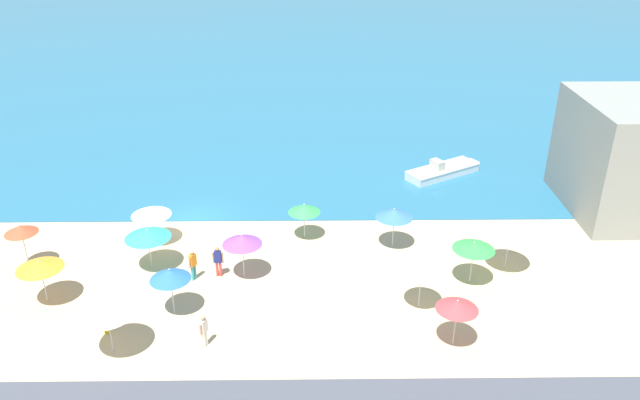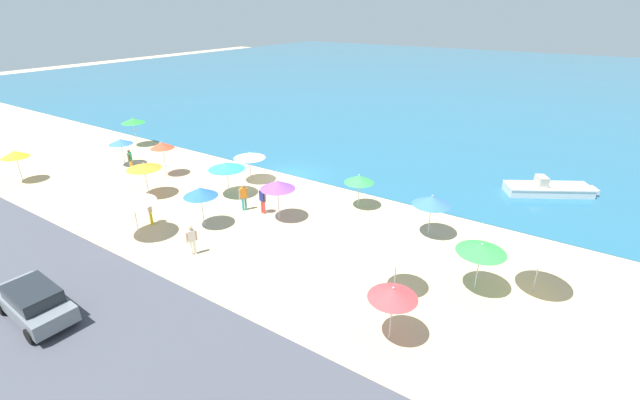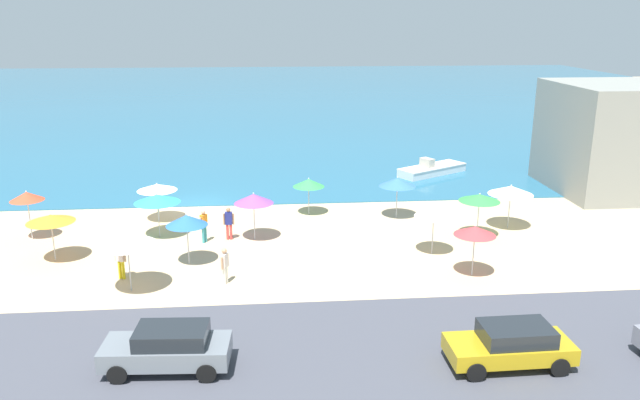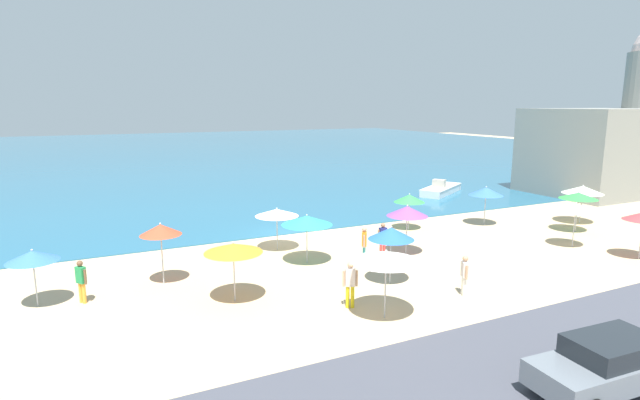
{
  "view_description": "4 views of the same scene",
  "coord_description": "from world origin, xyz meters",
  "views": [
    {
      "loc": [
        7.25,
        -33.8,
        18.04
      ],
      "look_at": [
        7.65,
        -1.26,
        2.05
      ],
      "focal_mm": 35.0,
      "sensor_mm": 36.0,
      "label": 1
    },
    {
      "loc": [
        18.25,
        -23.87,
        11.67
      ],
      "look_at": [
        6.22,
        -5.7,
        1.73
      ],
      "focal_mm": 24.0,
      "sensor_mm": 36.0,
      "label": 2
    },
    {
      "loc": [
        4.39,
        -37.11,
        11.22
      ],
      "look_at": [
        7.2,
        -4.3,
        1.51
      ],
      "focal_mm": 35.0,
      "sensor_mm": 36.0,
      "label": 3
    },
    {
      "loc": [
        -10.86,
        -26.0,
        7.43
      ],
      "look_at": [
        2.58,
        1.56,
        1.54
      ],
      "focal_mm": 28.0,
      "sensor_mm": 36.0,
      "label": 4
    }
  ],
  "objects": [
    {
      "name": "bather_3",
      "position": [
        -2.21,
        -10.79,
        0.99
      ],
      "size": [
        0.53,
        0.34,
        1.76
      ],
      "color": "yellow",
      "rests_on": "ground_plane"
    },
    {
      "name": "bather_2",
      "position": [
        2.42,
        -11.72,
        0.91
      ],
      "size": [
        0.35,
        0.52,
        1.63
      ],
      "color": "white",
      "rests_on": "ground_plane"
    },
    {
      "name": "skiff_nearshore",
      "position": [
        16.47,
        6.73,
        0.4
      ],
      "size": [
        5.75,
        4.35,
        1.25
      ],
      "color": "silver",
      "rests_on": "sea"
    },
    {
      "name": "beach_umbrella_8",
      "position": [
        -5.87,
        -8.3,
        2.11
      ],
      "size": [
        2.23,
        2.23,
        2.35
      ],
      "color": "#B2B2B7",
      "rests_on": "ground_plane"
    },
    {
      "name": "parked_car_3",
      "position": [
        12.26,
        -19.32,
        0.81
      ],
      "size": [
        4.13,
        1.89,
        1.43
      ],
      "color": "#B29117",
      "rests_on": "coastal_road"
    },
    {
      "name": "beach_umbrella_5",
      "position": [
        6.73,
        -2.09,
        1.92
      ],
      "size": [
        1.85,
        1.85,
        2.22
      ],
      "color": "#B2B2B7",
      "rests_on": "ground_plane"
    },
    {
      "name": "beach_umbrella_10",
      "position": [
        13.44,
        -11.79,
        2.13
      ],
      "size": [
        1.87,
        1.87,
        2.41
      ],
      "color": "#B2B2B7",
      "rests_on": "ground_plane"
    },
    {
      "name": "beach_umbrella_13",
      "position": [
        15.31,
        -6.87,
        2.18
      ],
      "size": [
        2.14,
        2.14,
        2.44
      ],
      "color": "#B2B2B7",
      "rests_on": "ground_plane"
    },
    {
      "name": "sea",
      "position": [
        0.0,
        55.0,
        0.03
      ],
      "size": [
        150.0,
        110.0,
        0.05
      ],
      "primitive_type": "cube",
      "color": "#266483",
      "rests_on": "ground_plane"
    },
    {
      "name": "beach_umbrella_2",
      "position": [
        3.61,
        -6.19,
        2.23
      ],
      "size": [
        2.05,
        2.05,
        2.56
      ],
      "color": "#B2B2B7",
      "rests_on": "ground_plane"
    },
    {
      "name": "bather_1",
      "position": [
        2.29,
        -6.07,
        0.98
      ],
      "size": [
        0.57,
        0.24,
        1.74
      ],
      "color": "#E7423D",
      "rests_on": "ground_plane"
    },
    {
      "name": "parked_car_2",
      "position": [
        0.99,
        -18.62,
        0.85
      ],
      "size": [
        4.22,
        1.99,
        1.5
      ],
      "color": "slate",
      "rests_on": "coastal_road"
    },
    {
      "name": "beach_umbrella_7",
      "position": [
        12.34,
        -8.96,
        2.13
      ],
      "size": [
        1.89,
        1.89,
        2.42
      ],
      "color": "#B2B2B7",
      "rests_on": "ground_plane"
    },
    {
      "name": "ground_plane",
      "position": [
        0.0,
        0.0,
        0.0
      ],
      "size": [
        160.0,
        160.0,
        0.0
      ],
      "primitive_type": "plane",
      "color": "tan"
    },
    {
      "name": "beach_umbrella_1",
      "position": [
        -1.43,
        -5.25,
        2.09
      ],
      "size": [
        2.42,
        2.42,
        2.38
      ],
      "color": "#B2B2B7",
      "rests_on": "ground_plane"
    },
    {
      "name": "bather_0",
      "position": [
        1.03,
        -6.4,
        0.98
      ],
      "size": [
        0.38,
        0.5,
        1.74
      ],
      "color": "teal",
      "rests_on": "ground_plane"
    },
    {
      "name": "beach_umbrella_12",
      "position": [
        0.57,
        -9.3,
        2.17
      ],
      "size": [
        1.93,
        1.93,
        2.5
      ],
      "color": "#B2B2B7",
      "rests_on": "ground_plane"
    },
    {
      "name": "beach_umbrella_15",
      "position": [
        17.52,
        -5.51,
        2.16
      ],
      "size": [
        2.44,
        2.44,
        2.47
      ],
      "color": "#B2B2B7",
      "rests_on": "ground_plane"
    },
    {
      "name": "beach_umbrella_4",
      "position": [
        -8.03,
        -5.14,
        2.34
      ],
      "size": [
        1.71,
        1.71,
        2.64
      ],
      "color": "#B2B2B7",
      "rests_on": "ground_plane"
    },
    {
      "name": "beach_umbrella_6",
      "position": [
        -1.54,
        -12.11,
        2.26
      ],
      "size": [
        2.45,
        2.45,
        2.51
      ],
      "color": "#B2B2B7",
      "rests_on": "ground_plane"
    },
    {
      "name": "beach_umbrella_11",
      "position": [
        11.75,
        -3.15,
        2.13
      ],
      "size": [
        2.1,
        2.1,
        2.45
      ],
      "color": "#B2B2B7",
      "rests_on": "ground_plane"
    },
    {
      "name": "beach_umbrella_3",
      "position": [
        -1.89,
        -2.53,
        1.97
      ],
      "size": [
        2.25,
        2.25,
        2.22
      ],
      "color": "#B2B2B7",
      "rests_on": "ground_plane"
    },
    {
      "name": "coastal_road",
      "position": [
        0.0,
        -18.0,
        0.03
      ],
      "size": [
        80.0,
        8.0,
        0.06
      ],
      "primitive_type": "cube",
      "color": "#454751",
      "rests_on": "ground_plane"
    }
  ]
}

